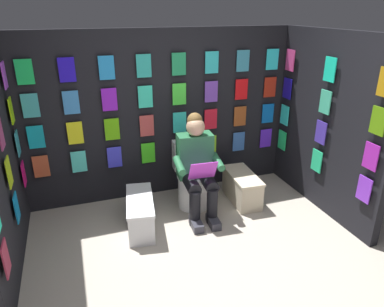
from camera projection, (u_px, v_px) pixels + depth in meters
The scene contains 7 objects.
ground_plane at pixel (220, 286), 3.14m from camera, with size 30.00×30.00×0.00m, color #B2A899.
display_wall_back at pixel (162, 115), 4.42m from camera, with size 3.42×0.14×2.06m.
display_wall_left at pixel (328, 124), 4.08m from camera, with size 0.14×1.86×2.06m.
toilet at pixel (192, 179), 4.36m from camera, with size 0.42×0.57×0.77m.
person_reading at pixel (197, 166), 4.05m from camera, with size 0.55×0.70×1.19m.
comic_longbox_near at pixel (242, 187), 4.46m from camera, with size 0.34×0.69×0.37m.
comic_longbox_far at pixel (140, 213), 3.91m from camera, with size 0.40×0.79×0.36m.
Camera 1 is at (1.03, 2.25, 2.28)m, focal length 33.40 mm.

